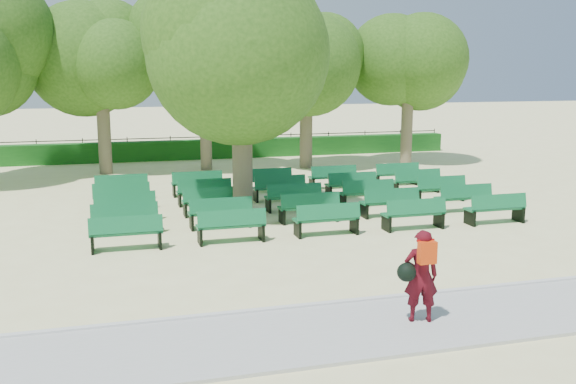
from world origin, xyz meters
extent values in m
plane|color=#F3EBA1|center=(0.00, 0.00, 0.00)|extent=(120.00, 120.00, 0.00)
cube|color=#B4B5B0|center=(0.00, -7.40, 0.03)|extent=(30.00, 2.20, 0.06)
cube|color=silver|center=(0.00, -6.25, 0.05)|extent=(30.00, 0.12, 0.10)
cube|color=#175919|center=(0.00, 14.00, 0.45)|extent=(26.00, 0.70, 0.90)
cube|color=#126A3A|center=(1.39, 1.71, 0.42)|extent=(1.71, 0.56, 0.06)
cube|color=#126A3A|center=(1.39, 1.52, 0.65)|extent=(1.69, 0.22, 0.39)
cylinder|color=brown|center=(-0.20, 1.23, 1.66)|extent=(0.57, 0.57, 3.32)
ellipsoid|color=#345F19|center=(-0.20, 1.23, 4.82)|extent=(5.46, 5.46, 4.91)
imported|color=#480A12|center=(1.00, -7.39, 0.84)|extent=(0.64, 0.51, 1.56)
cube|color=red|center=(1.00, -7.57, 1.28)|extent=(0.29, 0.15, 0.36)
sphere|color=black|center=(0.71, -7.45, 0.94)|extent=(0.31, 0.31, 0.31)
camera|label=1|loc=(-3.83, -16.52, 4.16)|focal=40.00mm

